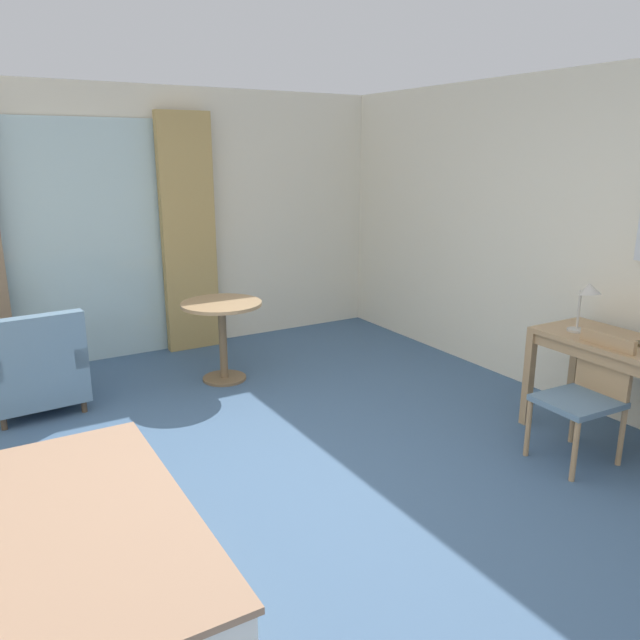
{
  "coord_description": "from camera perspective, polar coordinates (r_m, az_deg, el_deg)",
  "views": [
    {
      "loc": [
        -1.41,
        -3.01,
        2.0
      ],
      "look_at": [
        0.51,
        0.23,
        0.97
      ],
      "focal_mm": 34.62,
      "sensor_mm": 36.0,
      "label": 1
    }
  ],
  "objects": [
    {
      "name": "desk_lamp",
      "position": [
        4.66,
        23.47,
        2.12
      ],
      "size": [
        0.15,
        0.22,
        0.38
      ],
      "color": "#B7B2A8",
      "rests_on": "writing_desk"
    },
    {
      "name": "curtain_panel_right",
      "position": [
        6.41,
        -12.06,
        7.73
      ],
      "size": [
        0.54,
        0.1,
        2.38
      ],
      "primitive_type": "cube",
      "color": "tan",
      "rests_on": "ground"
    },
    {
      "name": "wall_back",
      "position": [
        6.4,
        -17.97,
        8.39
      ],
      "size": [
        5.81,
        0.12,
        2.62
      ],
      "primitive_type": "cube",
      "color": "silver",
      "rests_on": "ground"
    },
    {
      "name": "writing_desk",
      "position": [
        4.64,
        26.65,
        -3.09
      ],
      "size": [
        0.59,
        1.27,
        0.76
      ],
      "color": "tan",
      "rests_on": "ground"
    },
    {
      "name": "wall_right",
      "position": [
        5.26,
        24.01,
        6.46
      ],
      "size": [
        0.12,
        6.51,
        2.62
      ],
      "primitive_type": "cube",
      "color": "silver",
      "rests_on": "ground"
    },
    {
      "name": "round_cafe_table",
      "position": [
        5.52,
        -9.03,
        -0.23
      ],
      "size": [
        0.71,
        0.71,
        0.72
      ],
      "color": "tan",
      "rests_on": "ground"
    },
    {
      "name": "desk_chair",
      "position": [
        4.44,
        23.47,
        -6.08
      ],
      "size": [
        0.5,
        0.44,
        0.85
      ],
      "color": "slate",
      "rests_on": "ground"
    },
    {
      "name": "ground",
      "position": [
        3.9,
        -4.91,
        -16.4
      ],
      "size": [
        6.21,
        6.91,
        0.1
      ],
      "primitive_type": "cube",
      "color": "#426084"
    },
    {
      "name": "armchair_by_window",
      "position": [
        5.36,
        -24.87,
        -4.26
      ],
      "size": [
        0.74,
        0.76,
        0.83
      ],
      "color": "slate",
      "rests_on": "ground"
    },
    {
      "name": "balcony_glass_door",
      "position": [
        6.27,
        -20.92,
        6.55
      ],
      "size": [
        1.53,
        0.02,
        2.3
      ],
      "primitive_type": "cube",
      "color": "silver",
      "rests_on": "ground"
    }
  ]
}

